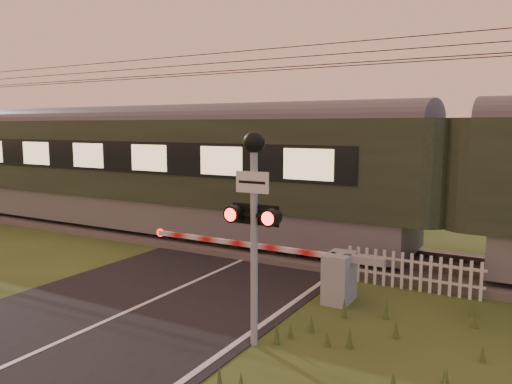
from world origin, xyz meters
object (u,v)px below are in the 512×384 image
Objects in this scene: boom_gate at (328,273)px; train at (454,182)px; crossing_signal at (254,201)px; picket_fence at (411,272)px.

train is at bearing 59.91° from boom_gate.
boom_gate is (-2.01, -3.46, -1.78)m from train.
picket_fence is (1.73, 4.37, -2.12)m from crossing_signal.
train is 6.67m from crossing_signal.
crossing_signal is at bearing -110.08° from train.
crossing_signal reaches higher than picket_fence.
crossing_signal is at bearing -95.77° from boom_gate.
crossing_signal is (-2.29, -6.27, 0.18)m from train.
picket_fence is at bearing -106.52° from train.
train is 7.37× the size of boom_gate.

